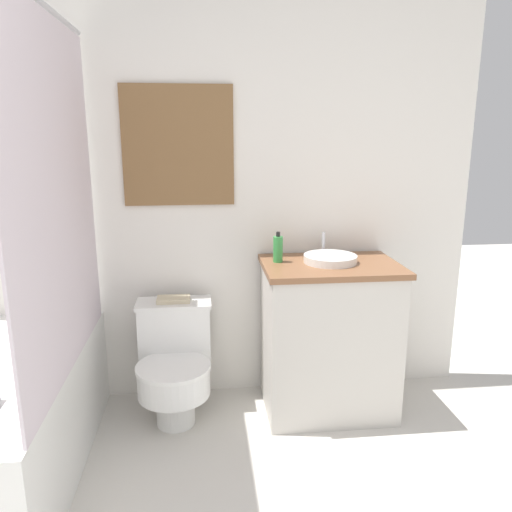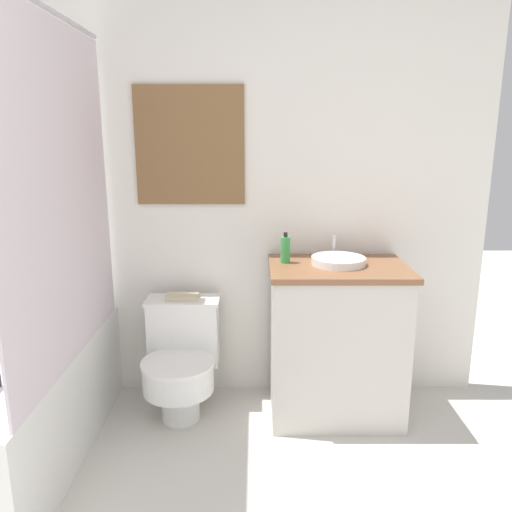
# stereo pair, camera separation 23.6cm
# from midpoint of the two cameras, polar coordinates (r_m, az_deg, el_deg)

# --- Properties ---
(wall_back) EXTENTS (3.17, 0.07, 2.50)m
(wall_back) POSITION_cam_midpoint_polar(r_m,az_deg,el_deg) (2.78, -3.99, 8.81)
(wall_back) COLOR white
(wall_back) RESTS_ON ground_plane
(shower_area) EXTENTS (0.57, 1.34, 1.98)m
(shower_area) POSITION_cam_midpoint_polar(r_m,az_deg,el_deg) (2.57, -22.91, -14.74)
(shower_area) COLOR white
(shower_area) RESTS_ON ground_plane
(toilet) EXTENTS (0.40, 0.53, 0.61)m
(toilet) POSITION_cam_midpoint_polar(r_m,az_deg,el_deg) (2.76, -6.34, -11.45)
(toilet) COLOR white
(toilet) RESTS_ON ground_plane
(vanity) EXTENTS (0.71, 0.51, 0.84)m
(vanity) POSITION_cam_midpoint_polar(r_m,az_deg,el_deg) (2.75, 11.32, -9.50)
(vanity) COLOR beige
(vanity) RESTS_ON ground_plane
(sink) EXTENTS (0.28, 0.32, 0.13)m
(sink) POSITION_cam_midpoint_polar(r_m,az_deg,el_deg) (2.63, 11.66, -0.53)
(sink) COLOR white
(sink) RESTS_ON vanity
(soap_bottle) EXTENTS (0.05, 0.05, 0.16)m
(soap_bottle) POSITION_cam_midpoint_polar(r_m,az_deg,el_deg) (2.62, 5.69, 0.72)
(soap_bottle) COLOR green
(soap_bottle) RESTS_ON vanity
(book_on_tank) EXTENTS (0.18, 0.10, 0.02)m
(book_on_tank) POSITION_cam_midpoint_polar(r_m,az_deg,el_deg) (2.75, -6.25, -4.69)
(book_on_tank) COLOR beige
(book_on_tank) RESTS_ON toilet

